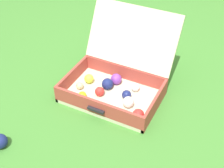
{
  "coord_description": "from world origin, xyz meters",
  "views": [
    {
      "loc": [
        0.62,
        -1.4,
        1.36
      ],
      "look_at": [
        -0.06,
        -0.04,
        0.11
      ],
      "focal_mm": 49.64,
      "sensor_mm": 36.0,
      "label": 1
    }
  ],
  "objects": [
    {
      "name": "ground_plane",
      "position": [
        0.0,
        0.0,
        0.0
      ],
      "size": [
        16.0,
        16.0,
        0.0
      ],
      "primitive_type": "plane",
      "color": "#3D7A2D"
    },
    {
      "name": "open_suitcase",
      "position": [
        -0.06,
        0.04,
        0.11
      ],
      "size": [
        0.61,
        0.63,
        0.49
      ],
      "color": "beige",
      "rests_on": "ground"
    },
    {
      "name": "stray_ball_on_grass",
      "position": [
        -0.43,
        -0.68,
        0.04
      ],
      "size": [
        0.08,
        0.08,
        0.08
      ],
      "primitive_type": "sphere",
      "color": "navy",
      "rests_on": "ground"
    }
  ]
}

